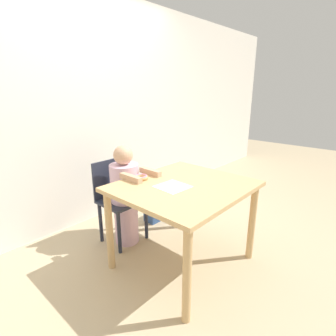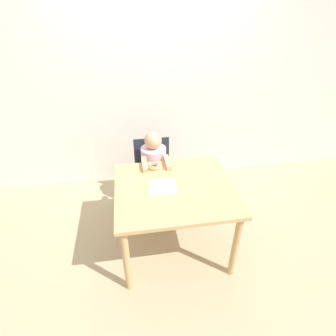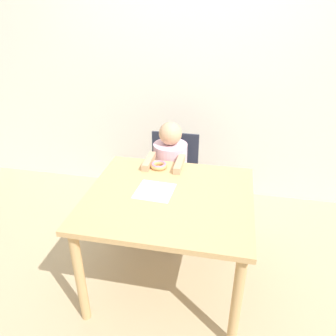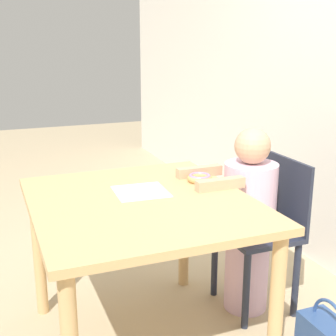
{
  "view_description": "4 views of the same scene",
  "coord_description": "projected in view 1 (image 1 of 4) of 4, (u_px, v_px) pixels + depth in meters",
  "views": [
    {
      "loc": [
        -1.58,
        -1.26,
        1.5
      ],
      "look_at": [
        -0.03,
        0.14,
        0.86
      ],
      "focal_mm": 28.0,
      "sensor_mm": 36.0,
      "label": 1
    },
    {
      "loc": [
        -0.35,
        -1.84,
        2.15
      ],
      "look_at": [
        -0.03,
        0.14,
        0.86
      ],
      "focal_mm": 28.0,
      "sensor_mm": 36.0,
      "label": 2
    },
    {
      "loc": [
        0.34,
        -1.72,
        1.87
      ],
      "look_at": [
        -0.03,
        0.14,
        0.86
      ],
      "focal_mm": 35.0,
      "sensor_mm": 36.0,
      "label": 3
    },
    {
      "loc": [
        1.85,
        -0.6,
        1.43
      ],
      "look_at": [
        -0.03,
        0.14,
        0.86
      ],
      "focal_mm": 50.0,
      "sensor_mm": 36.0,
      "label": 4
    }
  ],
  "objects": [
    {
      "name": "ground_plane",
      "position": [
        182.0,
        262.0,
        2.36
      ],
      "size": [
        12.0,
        12.0,
        0.0
      ],
      "primitive_type": "plane",
      "color": "tan"
    },
    {
      "name": "wall_back",
      "position": [
        88.0,
        112.0,
        2.87
      ],
      "size": [
        8.0,
        0.05,
        2.5
      ],
      "color": "silver",
      "rests_on": "ground_plane"
    },
    {
      "name": "dining_table",
      "position": [
        183.0,
        196.0,
        2.18
      ],
      "size": [
        1.05,
        0.94,
        0.74
      ],
      "color": "tan",
      "rests_on": "ground_plane"
    },
    {
      "name": "chair",
      "position": [
        119.0,
        198.0,
        2.62
      ],
      "size": [
        0.41,
        0.37,
        0.82
      ],
      "color": "#232838",
      "rests_on": "ground_plane"
    },
    {
      "name": "child_figure",
      "position": [
        126.0,
        196.0,
        2.54
      ],
      "size": [
        0.28,
        0.5,
        1.0
      ],
      "color": "silver",
      "rests_on": "ground_plane"
    },
    {
      "name": "donut",
      "position": [
        141.0,
        177.0,
        2.26
      ],
      "size": [
        0.12,
        0.12,
        0.04
      ],
      "color": "tan",
      "rests_on": "dining_table"
    },
    {
      "name": "napkin",
      "position": [
        173.0,
        187.0,
        2.1
      ],
      "size": [
        0.25,
        0.25,
        0.0
      ],
      "color": "white",
      "rests_on": "dining_table"
    },
    {
      "name": "handbag",
      "position": [
        156.0,
        211.0,
        3.1
      ],
      "size": [
        0.27,
        0.16,
        0.31
      ],
      "color": "#2D4C84",
      "rests_on": "ground_plane"
    }
  ]
}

